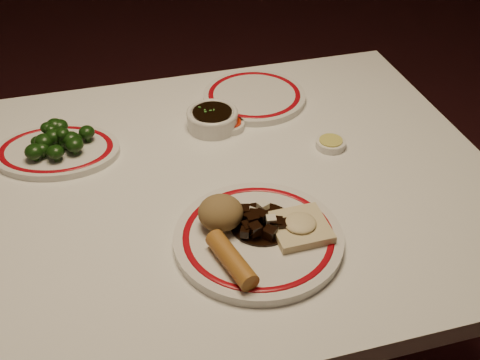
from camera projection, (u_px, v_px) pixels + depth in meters
name	position (u px, v px, depth m)	size (l,w,h in m)	color
dining_table	(202.00, 218.00, 1.25)	(1.20, 0.90, 0.75)	white
main_plate	(258.00, 238.00, 1.05)	(0.38, 0.38, 0.02)	silver
rice_mound	(221.00, 213.00, 1.05)	(0.08, 0.08, 0.06)	olive
spring_roll	(232.00, 259.00, 0.98)	(0.03, 0.03, 0.12)	#A96D29
fried_wonton	(300.00, 226.00, 1.05)	(0.10, 0.10, 0.03)	beige
stirfry_heap	(260.00, 222.00, 1.06)	(0.12, 0.12, 0.03)	black
broccoli_plate	(57.00, 151.00, 1.27)	(0.30, 0.28, 0.02)	silver
broccoli_pile	(58.00, 139.00, 1.25)	(0.14, 0.13, 0.05)	#23471C
soy_bowl	(212.00, 120.00, 1.34)	(0.11, 0.11, 0.04)	silver
sweet_sour_dish	(230.00, 125.00, 1.34)	(0.06, 0.06, 0.02)	silver
mustard_dish	(331.00, 144.00, 1.29)	(0.06, 0.06, 0.02)	silver
far_plate	(254.00, 96.00, 1.44)	(0.30, 0.30, 0.02)	silver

